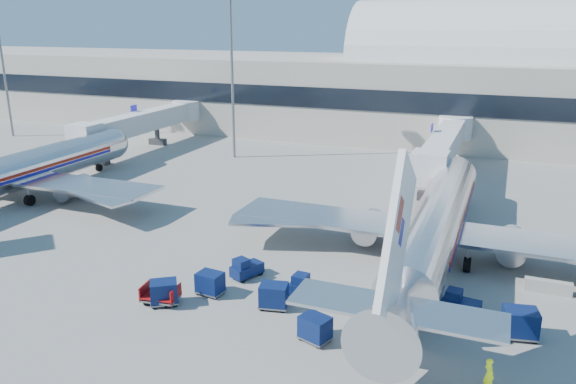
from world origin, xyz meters
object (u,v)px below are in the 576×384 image
at_px(airliner_mid, 15,172).
at_px(tug_lead, 306,288).
at_px(jetbridge_mid, 147,121).
at_px(cart_train_b, 210,283).
at_px(ramp_worker, 489,375).
at_px(cart_solo_far, 520,323).
at_px(barrier_near, 548,287).
at_px(airliner_main, 435,225).
at_px(mast_west, 231,45).
at_px(tug_right, 460,303).
at_px(cart_train_a, 274,295).
at_px(jetbridge_near, 446,143).
at_px(mast_far_west, 0,41).
at_px(cart_open_red, 161,297).
at_px(tug_left, 246,268).
at_px(cart_solo_near, 315,328).
at_px(cart_train_c, 164,292).

bearing_deg(airliner_mid, tug_lead, -14.72).
height_order(jetbridge_mid, cart_train_b, jetbridge_mid).
distance_m(cart_train_b, ramp_worker, 18.36).
bearing_deg(airliner_mid, cart_solo_far, -10.87).
bearing_deg(barrier_near, airliner_main, 162.61).
xyz_separation_m(mast_west, tug_right, (32.70, -33.10, -14.10)).
xyz_separation_m(jetbridge_mid, ramp_worker, (49.18, -41.47, -3.03)).
distance_m(airliner_main, cart_solo_far, 11.32).
distance_m(barrier_near, cart_train_a, 18.63).
distance_m(jetbridge_near, tug_right, 34.44).
distance_m(airliner_main, airliner_mid, 42.00).
height_order(jetbridge_mid, tug_right, jetbridge_mid).
bearing_deg(airliner_mid, cart_train_b, -21.11).
relative_size(airliner_main, tug_right, 15.18).
distance_m(jetbridge_near, cart_train_b, 39.08).
distance_m(airliner_mid, mast_far_west, 39.68).
relative_size(mast_far_west, cart_train_b, 11.97).
xyz_separation_m(tug_lead, cart_open_red, (-8.52, -4.25, -0.28)).
bearing_deg(tug_left, airliner_mid, 98.84).
distance_m(jetbridge_mid, barrier_near, 59.90).
bearing_deg(cart_solo_near, mast_west, 141.77).
distance_m(airliner_mid, cart_solo_far, 49.13).
relative_size(tug_lead, cart_open_red, 1.01).
xyz_separation_m(tug_left, cart_train_b, (-1.06, -3.27, 0.13)).
bearing_deg(jetbridge_mid, tug_left, -46.60).
xyz_separation_m(mast_far_west, cart_train_b, (56.86, -36.64, -13.97)).
relative_size(tug_left, cart_open_red, 1.06).
distance_m(jetbridge_near, barrier_near, 30.82).
bearing_deg(cart_solo_far, tug_right, 143.10).
distance_m(mast_west, tug_right, 48.62).
bearing_deg(cart_solo_far, tug_left, 164.10).
height_order(jetbridge_near, tug_right, jetbridge_near).
xyz_separation_m(tug_left, cart_train_a, (3.65, -3.41, 0.16)).
bearing_deg(cart_solo_near, jetbridge_mid, 153.69).
bearing_deg(tug_left, mast_far_west, 83.64).
height_order(airliner_main, jetbridge_near, airliner_main).
xyz_separation_m(cart_train_c, cart_solo_far, (21.43, 4.21, 0.09)).
bearing_deg(barrier_near, cart_train_c, -154.73).
xyz_separation_m(jetbridge_mid, mast_far_west, (-25.60, -0.81, 10.86)).
distance_m(jetbridge_mid, cart_train_b, 48.88).
xyz_separation_m(airliner_mid, mast_west, (12.00, 25.49, 11.87)).
bearing_deg(cart_train_c, ramp_worker, -39.32).
bearing_deg(cart_train_c, barrier_near, -9.20).
xyz_separation_m(mast_far_west, mast_west, (40.00, 0.00, 0.00)).
height_order(tug_lead, cart_train_c, cart_train_c).
bearing_deg(cart_train_c, airliner_main, 7.03).
height_order(jetbridge_mid, mast_west, mast_west).
distance_m(jetbridge_mid, cart_solo_far, 61.92).
bearing_deg(jetbridge_near, cart_solo_near, -93.25).
height_order(airliner_mid, cart_solo_far, airliner_mid).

